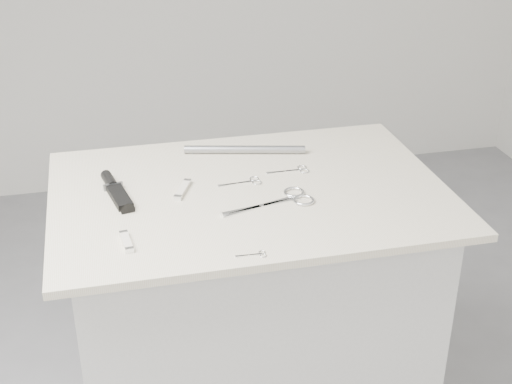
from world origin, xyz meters
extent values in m
cube|color=silver|center=(0.00, 0.00, 0.45)|extent=(0.90, 0.60, 0.90)
cube|color=beige|center=(0.00, 0.00, 0.91)|extent=(1.00, 0.70, 0.02)
cube|color=silver|center=(0.01, -0.10, 0.92)|extent=(0.21, 0.08, 0.00)
cylinder|color=silver|center=(0.01, -0.10, 0.92)|extent=(0.01, 0.01, 0.01)
torus|color=silver|center=(0.10, -0.05, 0.92)|extent=(0.05, 0.05, 0.01)
torus|color=silver|center=(0.12, -0.10, 0.92)|extent=(0.05, 0.05, 0.01)
cube|color=silver|center=(-0.02, 0.04, 0.92)|extent=(0.10, 0.02, 0.00)
cylinder|color=silver|center=(-0.02, 0.04, 0.92)|extent=(0.01, 0.01, 0.00)
torus|color=silver|center=(0.03, 0.05, 0.92)|extent=(0.03, 0.03, 0.00)
torus|color=silver|center=(0.03, 0.03, 0.92)|extent=(0.03, 0.03, 0.00)
cube|color=silver|center=(0.12, 0.08, 0.92)|extent=(0.10, 0.02, 0.00)
cylinder|color=silver|center=(0.12, 0.08, 0.92)|extent=(0.01, 0.01, 0.00)
torus|color=silver|center=(0.17, 0.09, 0.92)|extent=(0.03, 0.03, 0.00)
torus|color=silver|center=(0.17, 0.07, 0.92)|extent=(0.03, 0.03, 0.00)
cube|color=silver|center=(-0.07, -0.31, 0.92)|extent=(0.06, 0.01, 0.00)
cylinder|color=silver|center=(-0.07, -0.31, 0.92)|extent=(0.00, 0.00, 0.00)
torus|color=silver|center=(-0.04, -0.30, 0.92)|extent=(0.02, 0.02, 0.00)
torus|color=silver|center=(-0.04, -0.32, 0.92)|extent=(0.02, 0.02, 0.00)
cube|color=black|center=(-0.33, 0.02, 0.93)|extent=(0.06, 0.13, 0.01)
cube|color=gray|center=(-0.34, 0.08, 0.93)|extent=(0.05, 0.02, 0.02)
cylinder|color=black|center=(-0.35, 0.12, 0.93)|extent=(0.04, 0.08, 0.03)
cube|color=beige|center=(-0.17, 0.03, 0.93)|extent=(0.06, 0.10, 0.01)
cube|color=silver|center=(-0.15, 0.07, 0.93)|extent=(0.02, 0.02, 0.01)
cube|color=silver|center=(-0.19, -0.01, 0.93)|extent=(0.02, 0.02, 0.01)
cube|color=beige|center=(-0.32, -0.20, 0.93)|extent=(0.03, 0.09, 0.01)
cube|color=silver|center=(-0.33, -0.16, 0.93)|extent=(0.02, 0.01, 0.01)
cube|color=silver|center=(-0.32, -0.24, 0.93)|extent=(0.02, 0.01, 0.01)
cylinder|color=gray|center=(0.04, 0.22, 0.93)|extent=(0.34, 0.10, 0.02)
camera|label=1|loc=(-0.35, -1.58, 1.74)|focal=50.00mm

